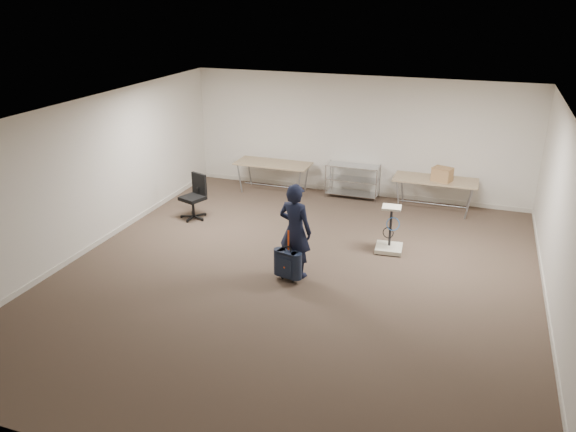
% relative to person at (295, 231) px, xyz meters
% --- Properties ---
extents(ground, '(9.00, 9.00, 0.00)m').
position_rel_person_xyz_m(ground, '(0.03, -0.04, -0.82)').
color(ground, '#403427').
rests_on(ground, ground).
extents(room_shell, '(8.00, 9.00, 9.00)m').
position_rel_person_xyz_m(room_shell, '(0.03, 1.34, -0.77)').
color(room_shell, silver).
rests_on(room_shell, ground).
extents(folding_table_left, '(1.80, 0.75, 0.73)m').
position_rel_person_xyz_m(folding_table_left, '(-1.87, 3.91, -0.15)').
color(folding_table_left, '#8E7C57').
rests_on(folding_table_left, ground).
extents(folding_table_right, '(1.80, 0.75, 0.73)m').
position_rel_person_xyz_m(folding_table_right, '(1.93, 3.91, -0.15)').
color(folding_table_right, '#8E7C57').
rests_on(folding_table_right, ground).
extents(wire_shelf, '(1.22, 0.47, 0.80)m').
position_rel_person_xyz_m(wire_shelf, '(0.03, 4.16, -0.38)').
color(wire_shelf, silver).
rests_on(wire_shelf, ground).
extents(person, '(0.67, 0.51, 1.65)m').
position_rel_person_xyz_m(person, '(0.00, 0.00, 0.00)').
color(person, black).
rests_on(person, ground).
extents(suitcase, '(0.37, 0.26, 0.92)m').
position_rel_person_xyz_m(suitcase, '(-0.04, -0.25, -0.51)').
color(suitcase, black).
rests_on(suitcase, ground).
extents(office_chair, '(0.58, 0.59, 0.96)m').
position_rel_person_xyz_m(office_chair, '(-2.87, 1.77, -0.53)').
color(office_chair, black).
rests_on(office_chair, ground).
extents(equipment_cart, '(0.53, 0.53, 0.90)m').
position_rel_person_xyz_m(equipment_cart, '(1.37, 1.48, -0.59)').
color(equipment_cart, silver).
rests_on(equipment_cart, ground).
extents(cardboard_box, '(0.47, 0.41, 0.30)m').
position_rel_person_xyz_m(cardboard_box, '(2.06, 3.83, 0.05)').
color(cardboard_box, olive).
rests_on(cardboard_box, folding_table_right).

